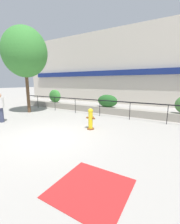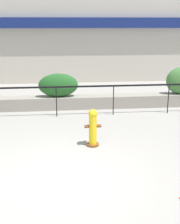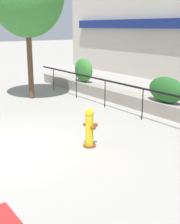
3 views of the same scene
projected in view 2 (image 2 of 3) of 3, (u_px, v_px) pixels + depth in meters
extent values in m
plane|color=#9E9991|center=(58.00, 179.00, 7.03)|extent=(120.00, 120.00, 0.00)
cube|color=beige|center=(54.00, 11.00, 17.38)|extent=(30.00, 1.00, 8.00)
cube|color=navy|center=(55.00, 23.00, 16.90)|extent=(27.00, 0.36, 0.56)
cube|color=gray|center=(57.00, 103.00, 12.69)|extent=(18.00, 0.70, 0.50)
cube|color=black|center=(56.00, 87.00, 11.40)|extent=(15.00, 0.05, 0.06)
cylinder|color=black|center=(56.00, 101.00, 11.55)|extent=(0.04, 0.04, 1.15)
cylinder|color=black|center=(113.00, 100.00, 11.77)|extent=(0.04, 0.04, 1.15)
cylinder|color=black|center=(168.00, 99.00, 11.98)|extent=(0.04, 0.04, 1.15)
ellipsoid|color=#235B23|center=(58.00, 85.00, 12.50)|extent=(1.59, 0.67, 0.94)
cylinder|color=brown|center=(93.00, 145.00, 8.94)|extent=(0.36, 0.36, 0.06)
cylinder|color=gold|center=(93.00, 130.00, 8.81)|extent=(0.23, 0.23, 0.85)
sphere|color=gold|center=(93.00, 114.00, 8.68)|extent=(0.25, 0.25, 0.25)
cylinder|color=brown|center=(92.00, 124.00, 8.96)|extent=(0.12, 0.14, 0.11)
cylinder|color=brown|center=(99.00, 126.00, 8.81)|extent=(0.13, 0.09, 0.09)
cylinder|color=brown|center=(87.00, 126.00, 8.76)|extent=(0.13, 0.09, 0.09)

